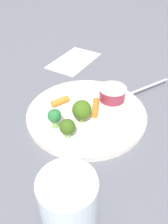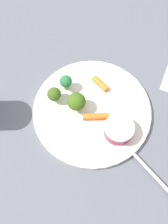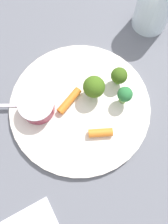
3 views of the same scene
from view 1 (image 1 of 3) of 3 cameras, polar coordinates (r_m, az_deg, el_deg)
The scene contains 11 objects.
ground_plane at distance 0.54m, azimuth 0.62°, elevation -0.84°, with size 2.40×2.40×0.00m, color slate.
plate at distance 0.53m, azimuth 0.63°, elevation -0.35°, with size 0.27×0.27×0.01m, color silver.
sauce_cup at distance 0.56m, azimuth 7.16°, elevation 4.44°, with size 0.07×0.07×0.03m.
broccoli_floret_0 at distance 0.48m, azimuth -0.54°, elevation 0.51°, with size 0.04×0.04×0.05m.
broccoli_floret_1 at distance 0.45m, azimuth -4.11°, elevation -3.76°, with size 0.03×0.03×0.04m.
broccoli_floret_2 at distance 0.48m, azimuth -7.38°, elevation -1.04°, with size 0.03×0.03×0.04m.
carrot_stick_0 at distance 0.53m, azimuth 2.83°, elevation 1.12°, with size 0.01×0.01×0.06m, color orange.
carrot_stick_1 at distance 0.55m, azimuth -5.88°, elevation 2.64°, with size 0.02×0.02×0.04m, color orange.
fork at distance 0.62m, azimuth 13.50°, elevation 5.27°, with size 0.19×0.03×0.00m.
drinking_glass at distance 0.33m, azimuth -3.76°, elevation -22.17°, with size 0.08×0.08×0.11m, color silver.
napkin at distance 0.77m, azimuth -2.46°, elevation 12.56°, with size 0.18×0.11×0.00m, color white.
Camera 1 is at (-0.26, -0.32, 0.35)m, focal length 37.20 mm.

